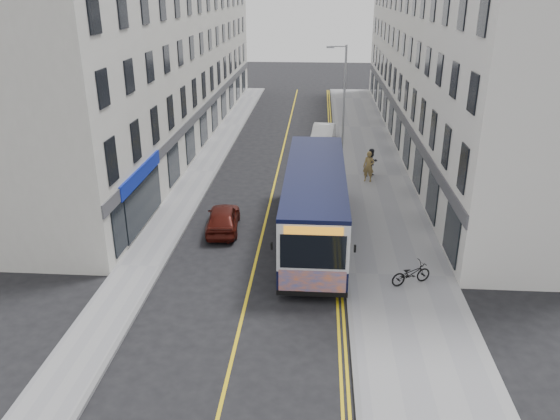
# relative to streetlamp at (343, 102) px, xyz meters

# --- Properties ---
(ground) EXTENTS (140.00, 140.00, 0.00)m
(ground) POSITION_rel_streetlamp_xyz_m (-4.17, -14.00, -4.38)
(ground) COLOR black
(ground) RESTS_ON ground
(pavement_east) EXTENTS (4.50, 64.00, 0.12)m
(pavement_east) POSITION_rel_streetlamp_xyz_m (2.08, -2.00, -4.32)
(pavement_east) COLOR gray
(pavement_east) RESTS_ON ground
(pavement_west) EXTENTS (2.00, 64.00, 0.12)m
(pavement_west) POSITION_rel_streetlamp_xyz_m (-9.17, -2.00, -4.32)
(pavement_west) COLOR gray
(pavement_west) RESTS_ON ground
(kerb_east) EXTENTS (0.18, 64.00, 0.13)m
(kerb_east) POSITION_rel_streetlamp_xyz_m (-0.17, -2.00, -4.32)
(kerb_east) COLOR slate
(kerb_east) RESTS_ON ground
(kerb_west) EXTENTS (0.18, 64.00, 0.13)m
(kerb_west) POSITION_rel_streetlamp_xyz_m (-8.17, -2.00, -4.32)
(kerb_west) COLOR slate
(kerb_west) RESTS_ON ground
(road_centre_line) EXTENTS (0.12, 64.00, 0.01)m
(road_centre_line) POSITION_rel_streetlamp_xyz_m (-4.17, -2.00, -4.38)
(road_centre_line) COLOR gold
(road_centre_line) RESTS_ON ground
(road_dbl_yellow_inner) EXTENTS (0.10, 64.00, 0.01)m
(road_dbl_yellow_inner) POSITION_rel_streetlamp_xyz_m (-0.62, -2.00, -4.38)
(road_dbl_yellow_inner) COLOR gold
(road_dbl_yellow_inner) RESTS_ON ground
(road_dbl_yellow_outer) EXTENTS (0.10, 64.00, 0.01)m
(road_dbl_yellow_outer) POSITION_rel_streetlamp_xyz_m (-0.42, -2.00, -4.38)
(road_dbl_yellow_outer) COLOR gold
(road_dbl_yellow_outer) RESTS_ON ground
(terrace_east) EXTENTS (6.00, 46.00, 13.00)m
(terrace_east) POSITION_rel_streetlamp_xyz_m (7.33, 7.00, 2.12)
(terrace_east) COLOR silver
(terrace_east) RESTS_ON ground
(terrace_west) EXTENTS (6.00, 46.00, 13.00)m
(terrace_west) POSITION_rel_streetlamp_xyz_m (-13.17, 7.00, 2.12)
(terrace_west) COLOR silver
(terrace_west) RESTS_ON ground
(streetlamp) EXTENTS (1.32, 0.18, 8.00)m
(streetlamp) POSITION_rel_streetlamp_xyz_m (0.00, 0.00, 0.00)
(streetlamp) COLOR #9C9FA5
(streetlamp) RESTS_ON ground
(city_bus) EXTENTS (2.81, 12.04, 3.50)m
(city_bus) POSITION_rel_streetlamp_xyz_m (-1.61, -11.57, -2.47)
(city_bus) COLOR black
(city_bus) RESTS_ON ground
(bicycle) EXTENTS (1.87, 1.29, 0.93)m
(bicycle) POSITION_rel_streetlamp_xyz_m (2.37, -15.95, -3.80)
(bicycle) COLOR black
(bicycle) RESTS_ON pavement_east
(pedestrian_near) EXTENTS (0.80, 0.65, 1.90)m
(pedestrian_near) POSITION_rel_streetlamp_xyz_m (1.62, -3.25, -3.31)
(pedestrian_near) COLOR olive
(pedestrian_near) RESTS_ON pavement_east
(pedestrian_far) EXTENTS (1.10, 1.05, 1.78)m
(pedestrian_far) POSITION_rel_streetlamp_xyz_m (1.90, -2.16, -3.37)
(pedestrian_far) COLOR black
(pedestrian_far) RESTS_ON pavement_east
(car_white) EXTENTS (2.08, 4.78, 1.53)m
(car_white) POSITION_rel_streetlamp_xyz_m (-1.15, 5.62, -3.62)
(car_white) COLOR silver
(car_white) RESTS_ON ground
(car_maroon) EXTENTS (1.89, 4.00, 1.32)m
(car_maroon) POSITION_rel_streetlamp_xyz_m (-6.17, -10.98, -3.72)
(car_maroon) COLOR #49120C
(car_maroon) RESTS_ON ground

